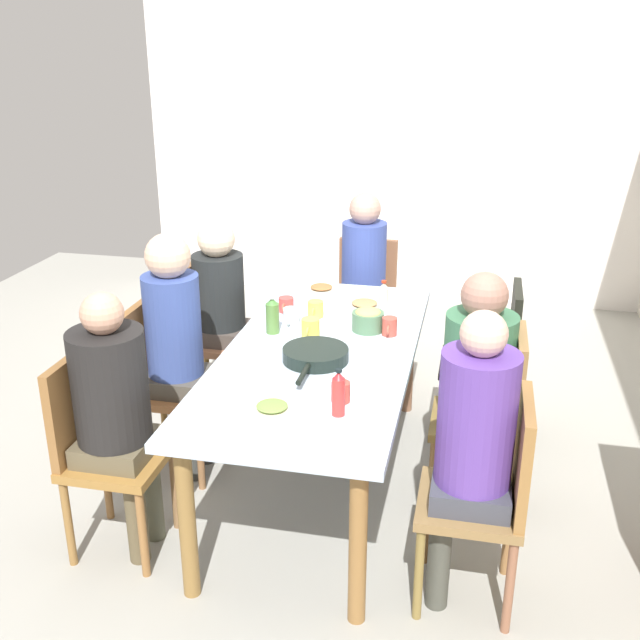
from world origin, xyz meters
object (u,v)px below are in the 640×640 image
object	(u,v)px
person_3	(114,402)
bottle_1	(338,394)
chair_2	(162,378)
chair_6	(492,490)
plate_0	(272,409)
cup_0	(341,392)
chair_1	(493,354)
person_5	(476,369)
bowl_0	(368,319)
chair_5	(492,411)
plate_2	(321,289)
chair_3	(100,443)
chair_0	(365,301)
bottle_0	(383,300)
person_0	(363,273)
chair_4	(208,330)
person_6	(472,437)
cup_1	(291,316)
cup_3	(310,328)
person_4	(221,300)
bottle_2	(272,316)
cup_5	(315,309)
person_2	(176,335)
plate_1	(364,305)
cup_2	(286,305)
dining_table	(320,365)

from	to	relation	value
person_3	bottle_1	size ratio (longest dim) A/B	6.05
chair_2	chair_6	world-z (taller)	same
plate_0	cup_0	size ratio (longest dim) A/B	2.01
chair_1	person_5	bearing A→B (deg)	-7.73
chair_1	chair_2	size ratio (longest dim) A/B	1.00
person_5	bowl_0	size ratio (longest dim) A/B	7.34
chair_6	bottle_1	world-z (taller)	bottle_1
person_5	plate_0	bearing A→B (deg)	-50.30
chair_5	plate_2	world-z (taller)	chair_5
chair_3	bottle_1	size ratio (longest dim) A/B	4.54
chair_1	plate_0	distance (m)	1.60
chair_0	bottle_0	bearing A→B (deg)	14.93
person_0	chair_4	bearing A→B (deg)	-52.98
person_6	plate_2	bearing A→B (deg)	-148.78
person_3	cup_1	xyz separation A→B (m)	(-0.96, 0.51, 0.07)
chair_1	cup_3	bearing A→B (deg)	-59.94
chair_2	chair_6	distance (m)	1.77
chair_6	person_6	xyz separation A→B (m)	(0.00, -0.09, 0.22)
person_4	bowl_0	world-z (taller)	person_4
bottle_2	person_6	bearing A→B (deg)	50.90
cup_5	cup_0	bearing A→B (deg)	18.73
chair_1	person_6	size ratio (longest dim) A/B	0.73
person_6	cup_0	distance (m)	0.56
person_2	plate_1	size ratio (longest dim) A/B	5.01
cup_2	cup_5	world-z (taller)	cup_5
chair_5	bottle_1	size ratio (longest dim) A/B	4.54
person_0	bottle_1	bearing A→B (deg)	6.29
chair_5	cup_0	size ratio (longest dim) A/B	7.95
chair_0	person_4	xyz separation A→B (m)	(0.71, -0.73, 0.20)
plate_1	cup_3	size ratio (longest dim) A/B	2.02
chair_0	person_3	bearing A→B (deg)	-19.77
plate_2	person_6	bearing A→B (deg)	31.22
chair_0	person_0	bearing A→B (deg)	0.00
chair_3	bottle_2	size ratio (longest dim) A/B	4.63
chair_1	chair_4	bearing A→B (deg)	-90.00
cup_3	bottle_0	xyz separation A→B (m)	(-0.37, 0.31, 0.05)
plate_2	cup_1	xyz separation A→B (m)	(0.54, -0.04, 0.03)
chair_2	cup_0	distance (m)	1.17
chair_1	person_4	distance (m)	1.56
chair_1	cup_0	size ratio (longest dim) A/B	7.95
person_6	cup_5	distance (m)	1.37
chair_5	chair_0	bearing A→B (deg)	-149.10
person_0	plate_0	distance (m)	1.93
plate_0	cup_0	xyz separation A→B (m)	(-0.15, 0.25, 0.03)
chair_1	chair_6	xyz separation A→B (m)	(1.32, 0.00, 0.00)
cup_0	bottle_1	xyz separation A→B (m)	(0.11, 0.01, 0.05)
bottle_2	bottle_0	bearing A→B (deg)	124.47
dining_table	person_2	size ratio (longest dim) A/B	1.56
person_4	cup_3	distance (m)	0.84
bottle_0	dining_table	bearing A→B (deg)	-24.54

